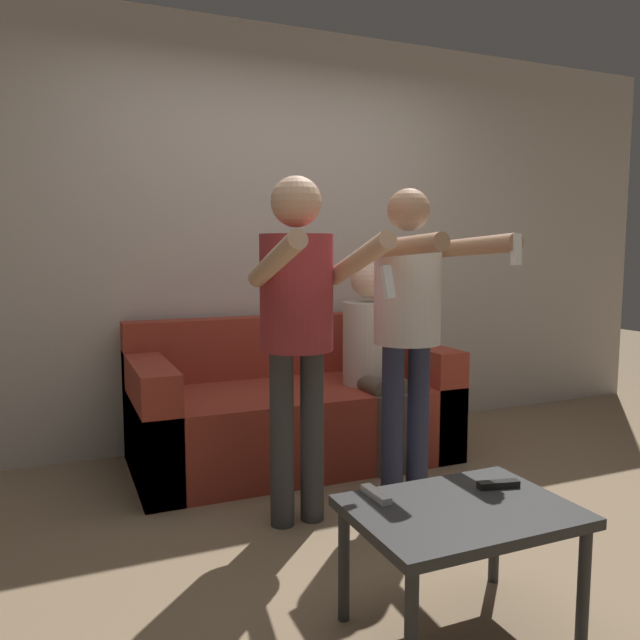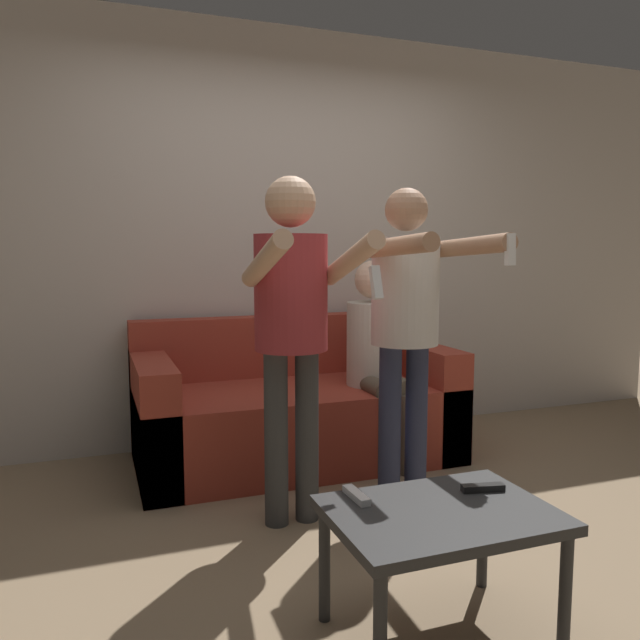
# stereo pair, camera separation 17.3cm
# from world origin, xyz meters

# --- Properties ---
(ground_plane) EXTENTS (14.00, 14.00, 0.00)m
(ground_plane) POSITION_xyz_m (0.00, 0.00, 0.00)
(ground_plane) COLOR #937A5B
(wall_back) EXTENTS (6.40, 0.06, 2.70)m
(wall_back) POSITION_xyz_m (0.00, 1.69, 1.35)
(wall_back) COLOR beige
(wall_back) RESTS_ON ground_plane
(couch) EXTENTS (1.87, 0.91, 0.84)m
(couch) POSITION_xyz_m (-0.05, 1.21, 0.29)
(couch) COLOR #9E3828
(couch) RESTS_ON ground_plane
(person_standing_left) EXTENTS (0.45, 0.70, 1.60)m
(person_standing_left) POSITION_xyz_m (-0.34, 0.34, 1.00)
(person_standing_left) COLOR #383838
(person_standing_left) RESTS_ON ground_plane
(person_standing_right) EXTENTS (0.45, 0.73, 1.56)m
(person_standing_right) POSITION_xyz_m (0.24, 0.34, 0.98)
(person_standing_right) COLOR #282D47
(person_standing_right) RESTS_ON ground_plane
(person_seated) EXTENTS (0.32, 0.53, 1.21)m
(person_seated) POSITION_xyz_m (0.40, 0.99, 0.68)
(person_seated) COLOR brown
(person_seated) RESTS_ON ground_plane
(coffee_table) EXTENTS (0.72, 0.52, 0.44)m
(coffee_table) POSITION_xyz_m (-0.15, -0.65, 0.39)
(coffee_table) COLOR #2D2D2D
(coffee_table) RESTS_ON ground_plane
(remote_near) EXTENTS (0.15, 0.07, 0.02)m
(remote_near) POSITION_xyz_m (0.06, -0.57, 0.45)
(remote_near) COLOR black
(remote_near) RESTS_ON coffee_table
(remote_far) EXTENTS (0.04, 0.15, 0.02)m
(remote_far) POSITION_xyz_m (-0.37, -0.47, 0.45)
(remote_far) COLOR white
(remote_far) RESTS_ON coffee_table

